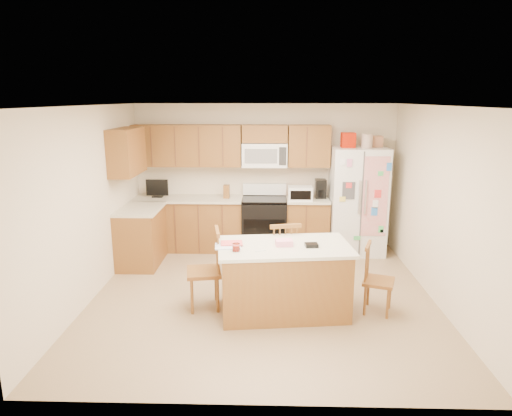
{
  "coord_description": "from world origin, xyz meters",
  "views": [
    {
      "loc": [
        0.07,
        -5.69,
        2.59
      ],
      "look_at": [
        -0.1,
        0.35,
        1.13
      ],
      "focal_mm": 32.0,
      "sensor_mm": 36.0,
      "label": 1
    }
  ],
  "objects_px": {
    "windsor_chair_right": "(377,280)",
    "stove": "(264,223)",
    "refrigerator": "(357,199)",
    "windsor_chair_back": "(283,259)",
    "island": "(284,278)",
    "windsor_chair_left": "(206,271)"
  },
  "relations": [
    {
      "from": "refrigerator",
      "to": "windsor_chair_right",
      "type": "xyz_separation_m",
      "value": [
        -0.16,
        -2.29,
        -0.51
      ]
    },
    {
      "from": "windsor_chair_right",
      "to": "refrigerator",
      "type": "bearing_deg",
      "value": 85.97
    },
    {
      "from": "windsor_chair_left",
      "to": "windsor_chair_right",
      "type": "bearing_deg",
      "value": -1.97
    },
    {
      "from": "island",
      "to": "stove",
      "type": "bearing_deg",
      "value": 96.28
    },
    {
      "from": "stove",
      "to": "island",
      "type": "height_order",
      "value": "stove"
    },
    {
      "from": "refrigerator",
      "to": "windsor_chair_back",
      "type": "xyz_separation_m",
      "value": [
        -1.3,
        -1.74,
        -0.45
      ]
    },
    {
      "from": "windsor_chair_back",
      "to": "windsor_chair_right",
      "type": "height_order",
      "value": "windsor_chair_back"
    },
    {
      "from": "stove",
      "to": "island",
      "type": "relative_size",
      "value": 0.67
    },
    {
      "from": "windsor_chair_back",
      "to": "windsor_chair_right",
      "type": "bearing_deg",
      "value": -26.0
    },
    {
      "from": "refrigerator",
      "to": "windsor_chair_right",
      "type": "relative_size",
      "value": 2.35
    },
    {
      "from": "windsor_chair_right",
      "to": "island",
      "type": "bearing_deg",
      "value": -178.12
    },
    {
      "from": "island",
      "to": "windsor_chair_left",
      "type": "height_order",
      "value": "windsor_chair_left"
    },
    {
      "from": "windsor_chair_back",
      "to": "stove",
      "type": "bearing_deg",
      "value": 98.41
    },
    {
      "from": "windsor_chair_left",
      "to": "windsor_chair_back",
      "type": "bearing_deg",
      "value": 26.5
    },
    {
      "from": "stove",
      "to": "island",
      "type": "bearing_deg",
      "value": -83.72
    },
    {
      "from": "windsor_chair_right",
      "to": "stove",
      "type": "bearing_deg",
      "value": 120.87
    },
    {
      "from": "stove",
      "to": "windsor_chair_right",
      "type": "relative_size",
      "value": 1.3
    },
    {
      "from": "refrigerator",
      "to": "windsor_chair_back",
      "type": "distance_m",
      "value": 2.22
    },
    {
      "from": "stove",
      "to": "windsor_chair_right",
      "type": "bearing_deg",
      "value": -59.13
    },
    {
      "from": "refrigerator",
      "to": "windsor_chair_left",
      "type": "bearing_deg",
      "value": -135.72
    },
    {
      "from": "windsor_chair_left",
      "to": "windsor_chair_right",
      "type": "distance_m",
      "value": 2.12
    },
    {
      "from": "island",
      "to": "windsor_chair_back",
      "type": "height_order",
      "value": "windsor_chair_back"
    }
  ]
}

